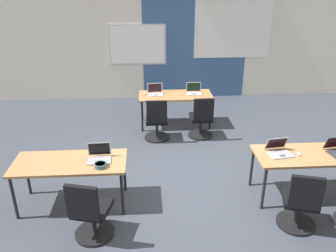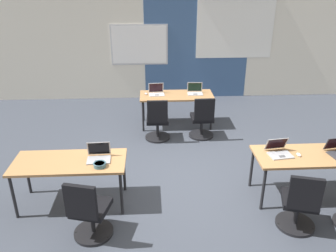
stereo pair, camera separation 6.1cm
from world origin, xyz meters
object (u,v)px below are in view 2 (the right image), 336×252
chair_far_right (202,121)px  chair_far_left (158,123)px  laptop_far_right (195,91)px  chair_near_right_inner (299,206)px  snack_bowl (100,164)px  desk_near_right (309,158)px  laptop_near_left_inner (99,156)px  chair_near_left_inner (89,214)px  laptop_far_left (156,92)px  desk_near_left (70,165)px  mouse_near_right_inner (299,155)px  laptop_near_right_inner (279,151)px  mouse_far_left (146,94)px  desk_far_center (176,97)px

chair_far_right → chair_far_left: 0.93m
laptop_far_right → chair_near_right_inner: (0.93, -3.60, -0.39)m
chair_near_right_inner → snack_bowl: bearing=3.3°
desk_near_right → laptop_near_left_inner: 3.08m
chair_near_right_inner → chair_near_left_inner: bearing=15.7°
laptop_far_left → laptop_near_left_inner: (-0.89, -2.81, -0.00)m
chair_near_right_inner → laptop_far_right: bearing=-60.1°
desk_near_left → chair_far_left: 2.46m
desk_near_right → laptop_near_left_inner: size_ratio=4.66×
mouse_near_right_inner → laptop_far_left: bearing=125.1°
desk_near_right → snack_bowl: 3.05m
chair_far_left → laptop_near_left_inner: 2.25m
laptop_far_right → mouse_near_right_inner: size_ratio=3.32×
laptop_far_right → laptop_near_right_inner: size_ratio=0.92×
laptop_far_right → chair_far_right: bearing=-82.6°
desk_near_right → chair_far_right: 2.48m
chair_far_left → snack_bowl: size_ratio=5.18×
laptop_near_right_inner → mouse_far_left: laptop_near_right_inner is taller
desk_near_right → chair_far_left: size_ratio=1.74×
desk_near_right → chair_near_right_inner: size_ratio=1.74×
desk_near_left → laptop_near_left_inner: bearing=5.3°
mouse_far_left → snack_bowl: size_ratio=0.64×
desk_near_right → snack_bowl: (-3.04, -0.18, 0.10)m
desk_far_center → chair_near_right_inner: (1.35, -3.54, -0.28)m
laptop_near_left_inner → desk_near_left: bearing=-177.6°
laptop_far_left → desk_far_center: bearing=-11.4°
mouse_far_left → chair_near_left_inner: bearing=-101.2°
mouse_far_left → chair_near_left_inner: size_ratio=0.12×
chair_near_right_inner → chair_near_left_inner: (-2.73, -0.02, 0.00)m
laptop_far_left → desk_near_left: bearing=-119.4°
laptop_near_left_inner → snack_bowl: bearing=-82.6°
laptop_near_left_inner → laptop_far_right: bearing=55.4°
desk_near_left → laptop_near_right_inner: laptop_near_right_inner is taller
laptop_far_right → laptop_near_right_inner: (0.89, -2.82, -0.00)m
chair_near_right_inner → chair_near_left_inner: same height
desk_near_right → laptop_far_right: bearing=115.0°
chair_near_right_inner → mouse_far_left: size_ratio=8.14×
mouse_near_right_inner → snack_bowl: bearing=-176.9°
laptop_far_right → snack_bowl: laptop_far_right is taller
chair_far_right → laptop_near_left_inner: (-1.82, -2.08, 0.39)m
laptop_far_left → laptop_near_left_inner: 2.95m
chair_far_right → snack_bowl: size_ratio=5.18×
laptop_near_right_inner → chair_near_left_inner: laptop_near_right_inner is taller
chair_near_right_inner → chair_far_left: bearing=-42.1°
laptop_far_left → chair_far_left: laptop_far_left is taller
mouse_far_left → laptop_near_right_inner: bearing=-55.0°
chair_near_left_inner → desk_far_center: bearing=-96.7°
chair_near_left_inner → snack_bowl: bearing=-84.3°
mouse_far_left → mouse_near_right_inner: bearing=-52.0°
laptop_near_left_inner → snack_bowl: laptop_near_left_inner is taller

